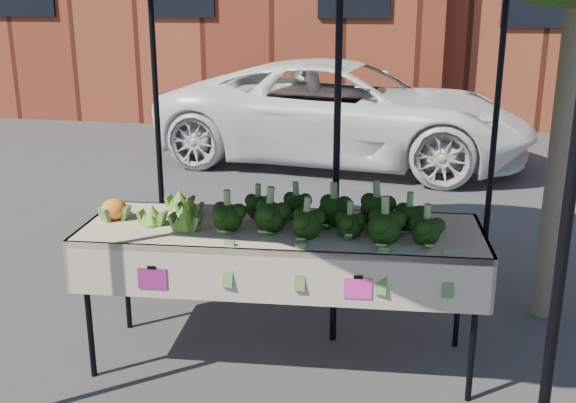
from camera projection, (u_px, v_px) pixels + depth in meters
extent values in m
plane|color=#353538|center=(294.00, 371.00, 4.19)|extent=(90.00, 90.00, 0.00)
cube|color=beige|center=(282.00, 295.00, 4.19)|extent=(2.45, 0.98, 0.90)
cube|color=#F22D8C|center=(150.00, 275.00, 3.87)|extent=(0.17, 0.01, 0.12)
cube|color=#EA2CA9|center=(352.00, 291.00, 3.66)|extent=(0.17, 0.01, 0.12)
ellipsoid|color=black|center=(328.00, 210.00, 4.00)|extent=(1.34, 0.54, 0.23)
ellipsoid|color=#84BD35|center=(178.00, 205.00, 4.20)|extent=(0.41, 0.55, 0.18)
ellipsoid|color=orange|center=(114.00, 207.00, 4.19)|extent=(0.18, 0.18, 0.16)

